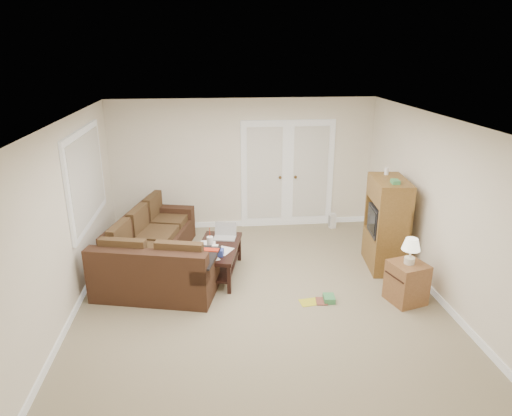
{
  "coord_description": "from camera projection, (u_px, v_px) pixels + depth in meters",
  "views": [
    {
      "loc": [
        -0.62,
        -5.73,
        3.35
      ],
      "look_at": [
        0.03,
        0.65,
        1.1
      ],
      "focal_mm": 32.0,
      "sensor_mm": 36.0,
      "label": 1
    }
  ],
  "objects": [
    {
      "name": "floor",
      "position": [
        259.0,
        295.0,
        6.55
      ],
      "size": [
        5.5,
        5.5,
        0.0
      ],
      "primitive_type": "plane",
      "color": "gray",
      "rests_on": "ground"
    },
    {
      "name": "ceiling",
      "position": [
        259.0,
        120.0,
        5.72
      ],
      "size": [
        5.0,
        5.5,
        0.02
      ],
      "primitive_type": "cube",
      "color": "white",
      "rests_on": "wall_back"
    },
    {
      "name": "wall_left",
      "position": [
        67.0,
        220.0,
        5.9
      ],
      "size": [
        0.02,
        5.5,
        2.5
      ],
      "primitive_type": "cube",
      "color": "white",
      "rests_on": "floor"
    },
    {
      "name": "wall_right",
      "position": [
        436.0,
        207.0,
        6.37
      ],
      "size": [
        0.02,
        5.5,
        2.5
      ],
      "primitive_type": "cube",
      "color": "white",
      "rests_on": "floor"
    },
    {
      "name": "wall_back",
      "position": [
        244.0,
        165.0,
        8.72
      ],
      "size": [
        5.0,
        0.02,
        2.5
      ],
      "primitive_type": "cube",
      "color": "white",
      "rests_on": "floor"
    },
    {
      "name": "wall_front",
      "position": [
        297.0,
        333.0,
        3.55
      ],
      "size": [
        5.0,
        0.02,
        2.5
      ],
      "primitive_type": "cube",
      "color": "white",
      "rests_on": "floor"
    },
    {
      "name": "baseboards",
      "position": [
        259.0,
        292.0,
        6.53
      ],
      "size": [
        5.0,
        5.5,
        0.1
      ],
      "primitive_type": null,
      "color": "silver",
      "rests_on": "floor"
    },
    {
      "name": "french_doors",
      "position": [
        287.0,
        175.0,
        8.84
      ],
      "size": [
        1.8,
        0.05,
        2.13
      ],
      "color": "silver",
      "rests_on": "floor"
    },
    {
      "name": "window_left",
      "position": [
        86.0,
        177.0,
        6.74
      ],
      "size": [
        0.05,
        1.92,
        1.42
      ],
      "color": "silver",
      "rests_on": "wall_left"
    },
    {
      "name": "sectional_sofa",
      "position": [
        154.0,
        255.0,
        7.1
      ],
      "size": [
        1.87,
        2.91,
        0.8
      ],
      "rotation": [
        0.0,
        0.0,
        -0.24
      ],
      "color": "#3E2517",
      "rests_on": "floor"
    },
    {
      "name": "coffee_table",
      "position": [
        219.0,
        259.0,
        7.07
      ],
      "size": [
        0.82,
        1.29,
        0.81
      ],
      "rotation": [
        0.0,
        0.0,
        -0.2
      ],
      "color": "black",
      "rests_on": "floor"
    },
    {
      "name": "tv_armoire",
      "position": [
        386.0,
        223.0,
        7.2
      ],
      "size": [
        0.6,
        0.96,
        1.57
      ],
      "rotation": [
        0.0,
        0.0,
        -0.11
      ],
      "color": "brown",
      "rests_on": "floor"
    },
    {
      "name": "side_cabinet",
      "position": [
        407.0,
        279.0,
        6.29
      ],
      "size": [
        0.55,
        0.55,
        0.95
      ],
      "rotation": [
        0.0,
        0.0,
        0.28
      ],
      "color": "brown",
      "rests_on": "floor"
    },
    {
      "name": "space_heater",
      "position": [
        332.0,
        221.0,
        8.96
      ],
      "size": [
        0.14,
        0.12,
        0.3
      ],
      "primitive_type": "cube",
      "rotation": [
        0.0,
        0.0,
        0.21
      ],
      "color": "white",
      "rests_on": "floor"
    },
    {
      "name": "floor_magazine",
      "position": [
        309.0,
        302.0,
        6.36
      ],
      "size": [
        0.29,
        0.24,
        0.01
      ],
      "primitive_type": "cube",
      "rotation": [
        0.0,
        0.0,
        0.13
      ],
      "color": "gold",
      "rests_on": "floor"
    },
    {
      "name": "floor_greenbox",
      "position": [
        329.0,
        299.0,
        6.38
      ],
      "size": [
        0.17,
        0.22,
        0.08
      ],
      "primitive_type": "cube",
      "rotation": [
        0.0,
        0.0,
        -0.09
      ],
      "color": "#429151",
      "rests_on": "floor"
    },
    {
      "name": "floor_book",
      "position": [
        316.0,
        301.0,
        6.38
      ],
      "size": [
        0.18,
        0.23,
        0.02
      ],
      "primitive_type": "imported",
      "rotation": [
        0.0,
        0.0,
        -0.13
      ],
      "color": "brown",
      "rests_on": "floor"
    }
  ]
}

